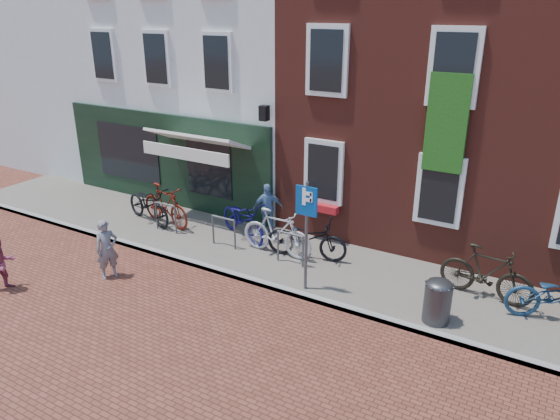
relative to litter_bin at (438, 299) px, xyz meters
The scene contains 17 objects.
ground 4.33m from the litter_bin, behind, with size 80.00×80.00×0.00m, color brown.
sidewalk 3.46m from the litter_bin, 162.71° to the left, with size 24.00×3.00×0.10m, color slate.
building_stucco 11.97m from the litter_bin, 144.87° to the left, with size 8.00×8.00×9.00m, color silver.
building_brick_mid 8.17m from the litter_bin, 109.12° to the left, with size 6.00×8.00×10.00m, color maroon.
filler_left 18.39m from the litter_bin, 158.76° to the left, with size 7.00×8.00×9.00m, color silver.
litter_bin is the anchor object (origin of this frame).
parking_sign 3.11m from the litter_bin, behind, with size 0.50×0.08×2.52m.
woman 7.47m from the litter_bin, 165.51° to the right, with size 0.53×0.35×1.44m, color slate.
boy 9.49m from the litter_bin, 158.49° to the right, with size 0.61×0.48×1.26m, color #A0405C.
cafe_person 5.67m from the litter_bin, 158.10° to the left, with size 0.83×0.34×1.41m, color #6081AE.
bicycle_0 8.72m from the litter_bin, behind, with size 0.72×2.05×1.08m, color black.
bicycle_1 8.15m from the litter_bin, behind, with size 0.56×1.99×1.20m, color #58150B.
bicycle_2 5.82m from the litter_bin, 165.77° to the left, with size 0.72×2.05×1.08m, color #110D53.
bicycle_3 4.44m from the litter_bin, 166.73° to the left, with size 0.56×1.99×1.20m, color #AEADB0.
bicycle_4 3.77m from the litter_bin, 161.14° to the left, with size 0.72×2.05×1.08m, color black.
bicycle_5 1.58m from the litter_bin, 65.47° to the left, with size 0.56×1.99×1.20m, color black.
bicycle_6 2.45m from the litter_bin, 31.85° to the left, with size 0.72×2.05×1.08m, color #16314E.
Camera 1 is at (6.09, -8.85, 6.01)m, focal length 33.42 mm.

